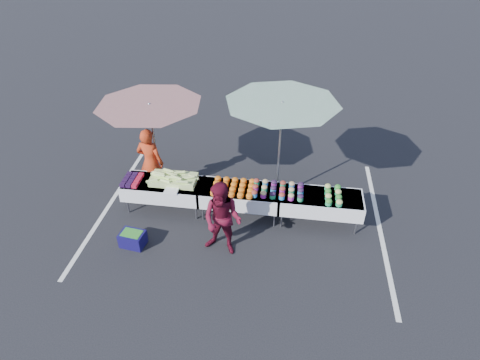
# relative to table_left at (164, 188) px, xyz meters

# --- Properties ---
(ground) EXTENTS (80.00, 80.00, 0.00)m
(ground) POSITION_rel_table_left_xyz_m (1.80, 0.00, -0.58)
(ground) COLOR black
(stripe_left) EXTENTS (0.10, 5.00, 0.00)m
(stripe_left) POSITION_rel_table_left_xyz_m (-1.40, 0.00, -0.58)
(stripe_left) COLOR silver
(stripe_left) RESTS_ON ground
(stripe_right) EXTENTS (0.10, 5.00, 0.00)m
(stripe_right) POSITION_rel_table_left_xyz_m (5.00, 0.00, -0.58)
(stripe_right) COLOR silver
(stripe_right) RESTS_ON ground
(table_left) EXTENTS (1.86, 0.81, 0.75)m
(table_left) POSITION_rel_table_left_xyz_m (0.00, 0.00, 0.00)
(table_left) COLOR white
(table_left) RESTS_ON ground
(table_center) EXTENTS (1.86, 0.81, 0.75)m
(table_center) POSITION_rel_table_left_xyz_m (1.80, 0.00, 0.00)
(table_center) COLOR white
(table_center) RESTS_ON ground
(table_right) EXTENTS (1.86, 0.81, 0.75)m
(table_right) POSITION_rel_table_left_xyz_m (3.60, 0.00, 0.00)
(table_right) COLOR white
(table_right) RESTS_ON ground
(berry_punnets) EXTENTS (0.40, 0.54, 0.08)m
(berry_punnets) POSITION_rel_table_left_xyz_m (-0.71, -0.06, 0.21)
(berry_punnets) COLOR black
(berry_punnets) RESTS_ON table_left
(corn_pile) EXTENTS (1.16, 0.57, 0.26)m
(corn_pile) POSITION_rel_table_left_xyz_m (0.25, 0.04, 0.26)
(corn_pile) COLOR #ADDB70
(corn_pile) RESTS_ON table_left
(plastic_bags) EXTENTS (0.30, 0.25, 0.05)m
(plastic_bags) POSITION_rel_table_left_xyz_m (0.30, -0.30, 0.19)
(plastic_bags) COLOR white
(plastic_bags) RESTS_ON table_left
(carrot_bowls) EXTENTS (0.95, 0.69, 0.11)m
(carrot_bowls) POSITION_rel_table_left_xyz_m (1.65, -0.01, 0.22)
(carrot_bowls) COLOR orange
(carrot_bowls) RESTS_ON table_center
(potato_cups) EXTENTS (1.14, 0.58, 0.16)m
(potato_cups) POSITION_rel_table_left_xyz_m (2.65, 0.00, 0.25)
(potato_cups) COLOR #2983C3
(potato_cups) RESTS_ON table_right
(bean_baskets) EXTENTS (0.36, 0.68, 0.15)m
(bean_baskets) POSITION_rel_table_left_xyz_m (3.86, -0.01, 0.24)
(bean_baskets) COLOR #249357
(bean_baskets) RESTS_ON table_right
(vendor) EXTENTS (0.71, 0.52, 1.80)m
(vendor) POSITION_rel_table_left_xyz_m (-0.45, 0.55, 0.32)
(vendor) COLOR #B83315
(vendor) RESTS_ON ground
(customer) EXTENTS (0.95, 0.81, 1.70)m
(customer) POSITION_rel_table_left_xyz_m (1.61, -1.19, 0.27)
(customer) COLOR #590D20
(customer) RESTS_ON ground
(umbrella_left) EXTENTS (2.93, 2.93, 2.44)m
(umbrella_left) POSITION_rel_table_left_xyz_m (-0.30, 0.61, 1.62)
(umbrella_left) COLOR black
(umbrella_left) RESTS_ON ground
(umbrella_right) EXTENTS (2.80, 2.80, 2.58)m
(umbrella_right) POSITION_rel_table_left_xyz_m (2.60, 0.80, 1.76)
(umbrella_right) COLOR black
(umbrella_right) RESTS_ON ground
(storage_bin) EXTENTS (0.56, 0.44, 0.33)m
(storage_bin) POSITION_rel_table_left_xyz_m (-0.33, -1.31, -0.41)
(storage_bin) COLOR #130E47
(storage_bin) RESTS_ON ground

